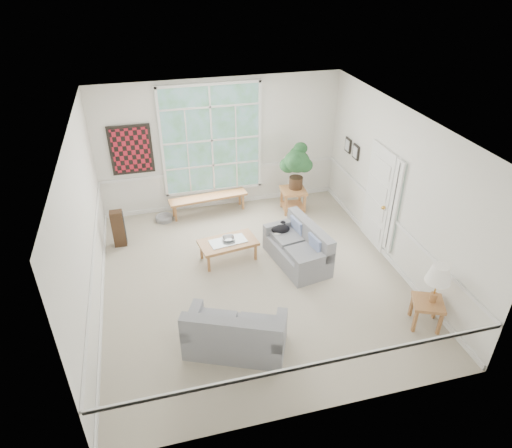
{
  "coord_description": "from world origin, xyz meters",
  "views": [
    {
      "loc": [
        -1.66,
        -6.58,
        5.32
      ],
      "look_at": [
        0.1,
        0.2,
        1.05
      ],
      "focal_mm": 32.0,
      "sensor_mm": 36.0,
      "label": 1
    }
  ],
  "objects_px": {
    "loveseat_right": "(297,245)",
    "side_table": "(426,313)",
    "loveseat_front": "(236,328)",
    "end_table": "(293,200)",
    "coffee_table": "(228,250)"
  },
  "relations": [
    {
      "from": "coffee_table",
      "to": "side_table",
      "type": "xyz_separation_m",
      "value": [
        2.73,
        -2.62,
        0.04
      ]
    },
    {
      "from": "loveseat_front",
      "to": "side_table",
      "type": "height_order",
      "value": "loveseat_front"
    },
    {
      "from": "coffee_table",
      "to": "side_table",
      "type": "height_order",
      "value": "side_table"
    },
    {
      "from": "loveseat_front",
      "to": "end_table",
      "type": "height_order",
      "value": "loveseat_front"
    },
    {
      "from": "loveseat_right",
      "to": "coffee_table",
      "type": "height_order",
      "value": "loveseat_right"
    },
    {
      "from": "loveseat_front",
      "to": "side_table",
      "type": "relative_size",
      "value": 3.08
    },
    {
      "from": "loveseat_right",
      "to": "loveseat_front",
      "type": "xyz_separation_m",
      "value": [
        -1.63,
        -1.9,
        0.01
      ]
    },
    {
      "from": "side_table",
      "to": "coffee_table",
      "type": "bearing_deg",
      "value": 136.22
    },
    {
      "from": "coffee_table",
      "to": "end_table",
      "type": "distance_m",
      "value": 2.41
    },
    {
      "from": "end_table",
      "to": "loveseat_front",
      "type": "bearing_deg",
      "value": -119.72
    },
    {
      "from": "loveseat_right",
      "to": "loveseat_front",
      "type": "height_order",
      "value": "loveseat_front"
    },
    {
      "from": "loveseat_right",
      "to": "side_table",
      "type": "xyz_separation_m",
      "value": [
        1.46,
        -2.18,
        -0.16
      ]
    },
    {
      "from": "loveseat_front",
      "to": "end_table",
      "type": "distance_m",
      "value": 4.47
    },
    {
      "from": "loveseat_front",
      "to": "end_table",
      "type": "relative_size",
      "value": 2.73
    },
    {
      "from": "loveseat_right",
      "to": "coffee_table",
      "type": "xyz_separation_m",
      "value": [
        -1.27,
        0.44,
        -0.19
      ]
    }
  ]
}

